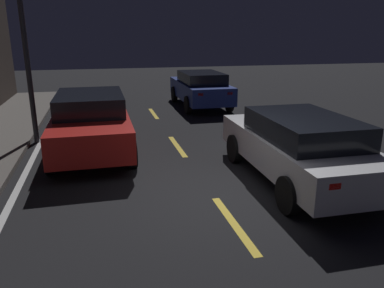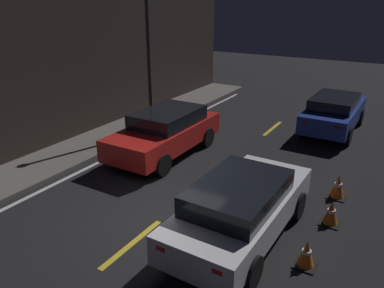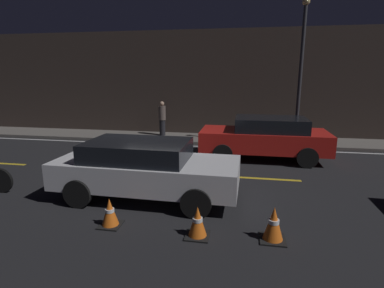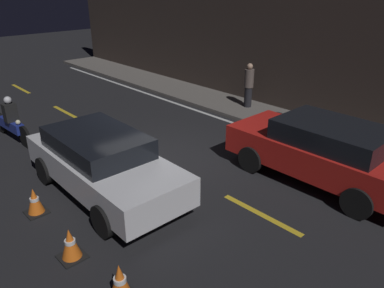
{
  "view_description": "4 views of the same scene",
  "coord_description": "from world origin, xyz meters",
  "px_view_note": "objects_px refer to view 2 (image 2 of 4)",
  "views": [
    {
      "loc": [
        -6.16,
        1.99,
        2.99
      ],
      "look_at": [
        1.29,
        0.14,
        0.71
      ],
      "focal_mm": 35.0,
      "sensor_mm": 36.0,
      "label": 1
    },
    {
      "loc": [
        -6.17,
        -4.62,
        5.0
      ],
      "look_at": [
        2.51,
        0.58,
        1.04
      ],
      "focal_mm": 35.0,
      "sensor_mm": 36.0,
      "label": 2
    },
    {
      "loc": [
        2.82,
        -8.62,
        3.0
      ],
      "look_at": [
        1.23,
        0.28,
        0.9
      ],
      "focal_mm": 28.0,
      "sensor_mm": 36.0,
      "label": 3
    },
    {
      "loc": [
        7.34,
        -5.58,
        4.55
      ],
      "look_at": [
        1.11,
        0.24,
        0.78
      ],
      "focal_mm": 35.0,
      "sensor_mm": 36.0,
      "label": 4
    }
  ],
  "objects_px": {
    "sedan_blue": "(334,112)",
    "traffic_cone_far": "(338,186)",
    "street_lamp": "(149,50)",
    "taxi_red": "(165,131)",
    "sedan_white": "(241,206)",
    "traffic_cone_mid": "(331,213)",
    "traffic_cone_near": "(306,254)"
  },
  "relations": [
    {
      "from": "sedan_blue",
      "to": "traffic_cone_far",
      "type": "relative_size",
      "value": 6.69
    },
    {
      "from": "street_lamp",
      "to": "sedan_blue",
      "type": "bearing_deg",
      "value": -55.48
    },
    {
      "from": "taxi_red",
      "to": "street_lamp",
      "type": "distance_m",
      "value": 3.16
    },
    {
      "from": "sedan_blue",
      "to": "street_lamp",
      "type": "xyz_separation_m",
      "value": [
        -4.09,
        5.94,
        2.44
      ]
    },
    {
      "from": "sedan_white",
      "to": "traffic_cone_far",
      "type": "bearing_deg",
      "value": -25.96
    },
    {
      "from": "sedan_white",
      "to": "street_lamp",
      "type": "xyz_separation_m",
      "value": [
        4.42,
        5.71,
        2.46
      ]
    },
    {
      "from": "taxi_red",
      "to": "traffic_cone_mid",
      "type": "relative_size",
      "value": 7.4
    },
    {
      "from": "sedan_blue",
      "to": "street_lamp",
      "type": "height_order",
      "value": "street_lamp"
    },
    {
      "from": "traffic_cone_far",
      "to": "street_lamp",
      "type": "distance_m",
      "value": 7.92
    },
    {
      "from": "sedan_white",
      "to": "traffic_cone_near",
      "type": "bearing_deg",
      "value": -97.79
    },
    {
      "from": "traffic_cone_mid",
      "to": "sedan_white",
      "type": "bearing_deg",
      "value": 134.03
    },
    {
      "from": "sedan_white",
      "to": "traffic_cone_mid",
      "type": "distance_m",
      "value": 2.32
    },
    {
      "from": "sedan_white",
      "to": "street_lamp",
      "type": "distance_m",
      "value": 7.63
    },
    {
      "from": "taxi_red",
      "to": "traffic_cone_near",
      "type": "bearing_deg",
      "value": 59.51
    },
    {
      "from": "sedan_white",
      "to": "traffic_cone_mid",
      "type": "relative_size",
      "value": 7.41
    },
    {
      "from": "street_lamp",
      "to": "traffic_cone_far",
      "type": "bearing_deg",
      "value": -101.33
    },
    {
      "from": "sedan_blue",
      "to": "sedan_white",
      "type": "bearing_deg",
      "value": 178.87
    },
    {
      "from": "taxi_red",
      "to": "sedan_blue",
      "type": "distance_m",
      "value": 6.95
    },
    {
      "from": "traffic_cone_mid",
      "to": "traffic_cone_far",
      "type": "bearing_deg",
      "value": 4.87
    },
    {
      "from": "sedan_blue",
      "to": "traffic_cone_far",
      "type": "distance_m",
      "value": 5.7
    },
    {
      "from": "street_lamp",
      "to": "traffic_cone_mid",
      "type": "bearing_deg",
      "value": -111.17
    },
    {
      "from": "traffic_cone_far",
      "to": "taxi_red",
      "type": "bearing_deg",
      "value": 88.58
    },
    {
      "from": "traffic_cone_far",
      "to": "traffic_cone_mid",
      "type": "bearing_deg",
      "value": -175.13
    },
    {
      "from": "traffic_cone_far",
      "to": "traffic_cone_near",
      "type": "bearing_deg",
      "value": -179.62
    },
    {
      "from": "traffic_cone_mid",
      "to": "street_lamp",
      "type": "height_order",
      "value": "street_lamp"
    },
    {
      "from": "traffic_cone_near",
      "to": "street_lamp",
      "type": "relative_size",
      "value": 0.1
    },
    {
      "from": "taxi_red",
      "to": "sedan_blue",
      "type": "bearing_deg",
      "value": 141.0
    },
    {
      "from": "sedan_blue",
      "to": "traffic_cone_far",
      "type": "xyz_separation_m",
      "value": [
        -5.54,
        -1.28,
        -0.47
      ]
    },
    {
      "from": "traffic_cone_near",
      "to": "traffic_cone_far",
      "type": "relative_size",
      "value": 0.89
    },
    {
      "from": "sedan_white",
      "to": "traffic_cone_near",
      "type": "height_order",
      "value": "sedan_white"
    },
    {
      "from": "sedan_white",
      "to": "traffic_cone_near",
      "type": "distance_m",
      "value": 1.62
    },
    {
      "from": "sedan_white",
      "to": "traffic_cone_near",
      "type": "xyz_separation_m",
      "value": [
        -0.24,
        -1.53,
        -0.49
      ]
    }
  ]
}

